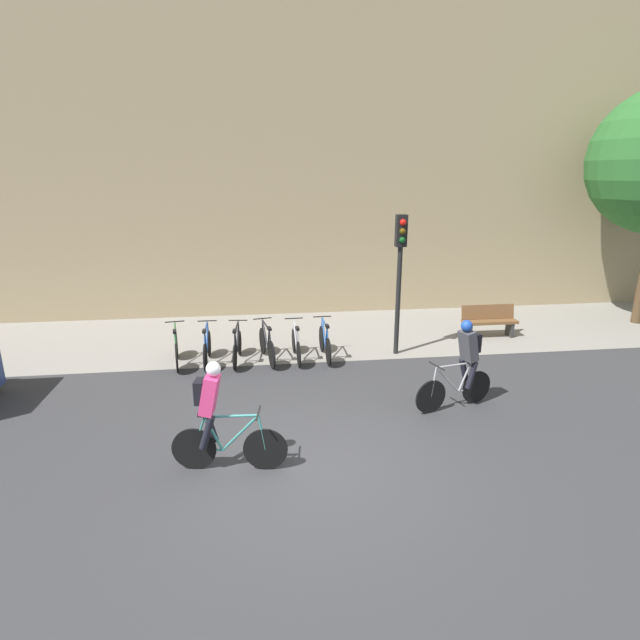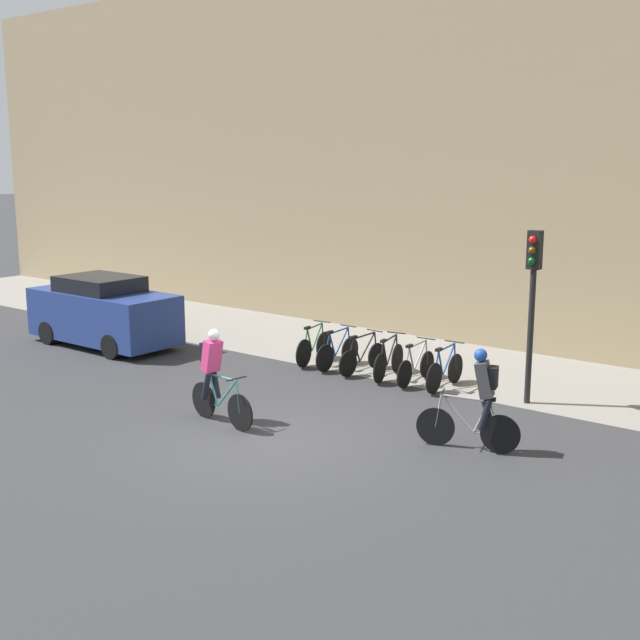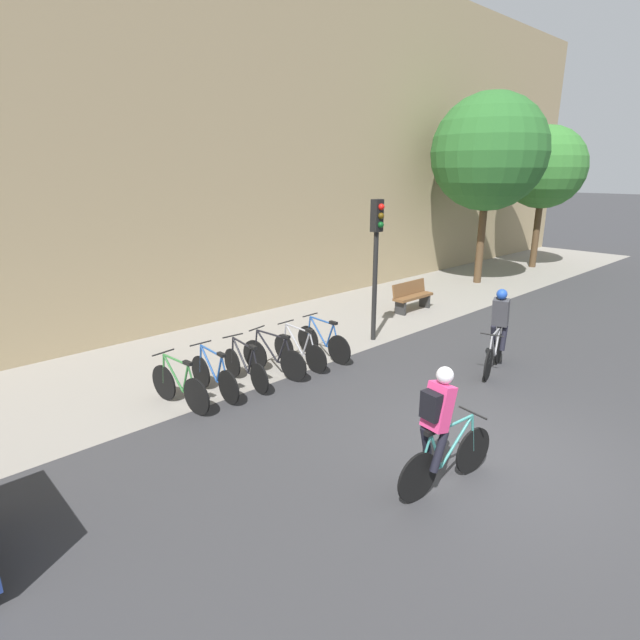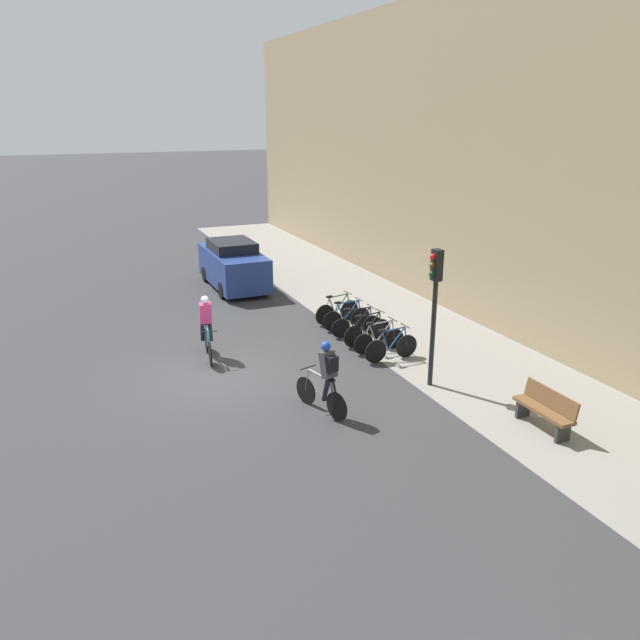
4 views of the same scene
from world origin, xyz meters
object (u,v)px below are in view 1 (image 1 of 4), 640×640
(cyclist_pink, at_px, (216,414))
(traffic_light_pole, at_px, (400,259))
(parked_bike_1, at_px, (207,348))
(parked_bike_4, at_px, (296,344))
(parked_bike_0, at_px, (176,349))
(parked_bike_3, at_px, (267,345))
(cyclist_grey, at_px, (464,361))
(parked_bike_5, at_px, (325,343))
(bench, at_px, (489,321))
(parked_bike_2, at_px, (237,347))

(cyclist_pink, xyz_separation_m, traffic_light_pole, (4.14, 4.70, 1.48))
(parked_bike_1, height_order, parked_bike_4, parked_bike_1)
(parked_bike_1, bearing_deg, parked_bike_0, 179.93)
(cyclist_pink, height_order, parked_bike_1, cyclist_pink)
(parked_bike_3, xyz_separation_m, parked_bike_4, (0.72, -0.00, -0.02))
(cyclist_grey, bearing_deg, parked_bike_5, 127.51)
(cyclist_pink, bearing_deg, parked_bike_3, 79.36)
(parked_bike_5, relative_size, bench, 1.09)
(cyclist_grey, bearing_deg, parked_bike_2, 146.06)
(parked_bike_1, distance_m, parked_bike_3, 1.44)
(parked_bike_2, bearing_deg, bench, 8.99)
(parked_bike_0, xyz_separation_m, parked_bike_3, (2.15, -0.00, -0.00))
(parked_bike_2, relative_size, parked_bike_3, 0.98)
(parked_bike_0, distance_m, parked_bike_3, 2.15)
(parked_bike_0, xyz_separation_m, parked_bike_4, (2.87, -0.00, -0.02))
(cyclist_grey, height_order, parked_bike_4, cyclist_grey)
(parked_bike_1, relative_size, parked_bike_2, 0.99)
(parked_bike_1, xyz_separation_m, bench, (7.67, 1.10, 0.07))
(cyclist_grey, distance_m, parked_bike_4, 4.29)
(traffic_light_pole, bearing_deg, parked_bike_0, -179.20)
(cyclist_pink, relative_size, parked_bike_3, 1.05)
(parked_bike_3, bearing_deg, cyclist_pink, -100.64)
(bench, bearing_deg, parked_bike_5, -167.11)
(parked_bike_4, relative_size, traffic_light_pole, 0.47)
(bench, bearing_deg, parked_bike_4, -168.73)
(parked_bike_4, height_order, parked_bike_5, parked_bike_5)
(parked_bike_0, distance_m, parked_bike_4, 2.87)
(cyclist_pink, distance_m, traffic_light_pole, 6.44)
(parked_bike_3, relative_size, traffic_light_pole, 0.49)
(cyclist_grey, height_order, traffic_light_pole, traffic_light_pole)
(parked_bike_5, bearing_deg, parked_bike_3, -179.98)
(parked_bike_0, relative_size, parked_bike_3, 0.96)
(cyclist_grey, bearing_deg, traffic_light_pole, 98.48)
(traffic_light_pole, bearing_deg, parked_bike_1, -179.07)
(parked_bike_1, distance_m, bench, 7.74)
(cyclist_pink, height_order, parked_bike_3, cyclist_pink)
(cyclist_grey, relative_size, parked_bike_3, 1.05)
(parked_bike_1, bearing_deg, cyclist_pink, -82.98)
(parked_bike_3, bearing_deg, parked_bike_0, 179.96)
(parked_bike_1, bearing_deg, bench, 8.15)
(traffic_light_pole, bearing_deg, parked_bike_4, -178.27)
(cyclist_grey, height_order, parked_bike_0, cyclist_grey)
(parked_bike_1, xyz_separation_m, traffic_light_pole, (4.71, 0.08, 2.03))
(bench, bearing_deg, parked_bike_1, -171.85)
(cyclist_grey, distance_m, traffic_light_pole, 3.44)
(parked_bike_0, xyz_separation_m, bench, (8.38, 1.10, 0.06))
(cyclist_grey, xyz_separation_m, traffic_light_pole, (-0.46, 3.08, 1.48))
(cyclist_pink, relative_size, parked_bike_0, 1.09)
(parked_bike_5, distance_m, traffic_light_pole, 2.74)
(parked_bike_1, bearing_deg, parked_bike_2, -0.11)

